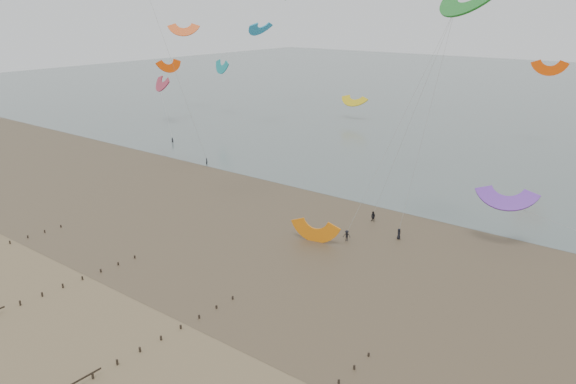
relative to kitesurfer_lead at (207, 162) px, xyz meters
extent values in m
plane|color=brown|center=(40.04, -50.67, -0.76)|extent=(500.00, 500.00, 0.00)
plane|color=#475654|center=(40.04, 149.33, -0.73)|extent=(500.00, 500.00, 0.00)
plane|color=#473A28|center=(40.04, -15.67, -0.75)|extent=(500.00, 500.00, 0.00)
ellipsoid|color=slate|center=(22.04, -28.67, -0.75)|extent=(23.60, 14.36, 0.01)
ellipsoid|color=slate|center=(52.04, -12.67, -0.75)|extent=(33.64, 18.32, 0.01)
ellipsoid|color=slate|center=(0.04, -10.67, -0.75)|extent=(26.95, 14.22, 0.01)
cube|color=black|center=(8.04, -46.56, -0.54)|extent=(0.16, 0.16, 0.54)
cube|color=black|center=(8.04, -43.93, -0.56)|extent=(0.16, 0.16, 0.51)
cube|color=black|center=(8.04, -41.30, -0.57)|extent=(0.16, 0.16, 0.48)
cube|color=black|center=(8.04, -38.67, -0.59)|extent=(0.16, 0.16, 0.45)
cube|color=black|center=(26.04, -54.46, -0.50)|extent=(0.16, 0.16, 0.62)
cube|color=black|center=(26.04, -51.83, -0.51)|extent=(0.16, 0.16, 0.59)
cube|color=black|center=(26.04, -49.20, -0.53)|extent=(0.16, 0.16, 0.57)
cube|color=black|center=(26.04, -46.56, -0.54)|extent=(0.16, 0.16, 0.54)
cube|color=black|center=(26.04, -43.93, -0.56)|extent=(0.16, 0.16, 0.51)
cube|color=black|center=(26.04, -41.30, -0.57)|extent=(0.16, 0.16, 0.48)
cube|color=black|center=(26.04, -38.67, -0.59)|extent=(0.16, 0.16, 0.45)
cube|color=black|center=(44.04, -57.09, -0.48)|extent=(0.16, 0.16, 0.65)
cube|color=black|center=(44.04, -54.46, -0.50)|extent=(0.16, 0.16, 0.62)
cube|color=black|center=(44.04, -51.83, -0.51)|extent=(0.16, 0.16, 0.59)
cube|color=black|center=(44.04, -49.20, -0.53)|extent=(0.16, 0.16, 0.57)
cube|color=black|center=(44.04, -46.56, -0.54)|extent=(0.16, 0.16, 0.54)
cube|color=black|center=(44.04, -43.93, -0.56)|extent=(0.16, 0.16, 0.51)
cube|color=black|center=(44.04, -41.30, -0.57)|extent=(0.16, 0.16, 0.48)
cube|color=black|center=(44.04, -38.67, -0.59)|extent=(0.16, 0.16, 0.45)
cube|color=black|center=(62.04, -43.93, -0.56)|extent=(0.16, 0.16, 0.51)
cube|color=black|center=(62.04, -41.30, -0.57)|extent=(0.16, 0.16, 0.48)
cube|color=black|center=(62.04, -38.67, -0.59)|extent=(0.16, 0.16, 0.45)
imported|color=black|center=(0.00, 0.00, 0.00)|extent=(0.65, 0.54, 1.52)
imported|color=black|center=(45.28, -16.15, 0.07)|extent=(1.23, 1.00, 1.66)
imported|color=black|center=(44.42, -7.07, 0.08)|extent=(0.85, 0.68, 1.67)
imported|color=black|center=(-21.10, 8.81, -0.01)|extent=(0.65, 0.55, 1.50)
imported|color=black|center=(50.85, -10.87, 0.05)|extent=(0.92, 0.93, 1.62)
camera|label=1|loc=(84.49, -80.05, 31.40)|focal=35.00mm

